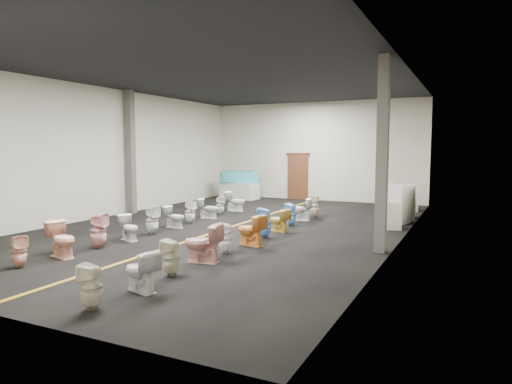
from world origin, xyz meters
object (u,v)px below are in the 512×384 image
toilet_left_6 (175,217)px  toilet_right_8 (291,215)px  toilet_right_3 (203,243)px  appliance_crate_c (401,205)px  toilet_left_1 (19,251)px  toilet_right_5 (251,230)px  toilet_left_8 (209,208)px  appliance_crate_a (389,215)px  toilet_left_7 (190,212)px  toilet_right_9 (300,209)px  toilet_right_2 (171,258)px  toilet_left_5 (152,220)px  toilet_left_10 (235,201)px  toilet_left_2 (62,239)px  toilet_left_4 (129,228)px  bathtub (239,176)px  toilet_left_3 (98,231)px  appliance_crate_b (396,204)px  toilet_right_10 (314,206)px  display_table (239,191)px  toilet_left_9 (220,205)px  toilet_right_4 (226,238)px  toilet_right_1 (141,271)px  appliance_crate_d (408,198)px  toilet_right_0 (91,287)px  toilet_right_7 (279,220)px  toilet_right_6 (265,223)px

toilet_left_6 → toilet_right_8: bearing=-59.6°
toilet_right_3 → toilet_right_8: size_ratio=1.18×
appliance_crate_c → toilet_left_1: 11.93m
toilet_right_5 → toilet_left_8: bearing=-120.8°
appliance_crate_a → toilet_left_7: appliance_crate_a is taller
toilet_right_9 → toilet_left_7: bearing=-66.1°
toilet_right_2 → toilet_left_6: bearing=-143.7°
toilet_left_1 → toilet_right_3: 3.69m
toilet_left_5 → toilet_left_10: toilet_left_5 is taller
toilet_left_10 → toilet_left_7: bearing=172.3°
toilet_left_2 → toilet_left_4: bearing=12.3°
toilet_right_8 → bathtub: bearing=-122.0°
toilet_left_3 → bathtub: bearing=-4.5°
appliance_crate_b → toilet_right_3: bearing=-111.8°
toilet_left_6 → toilet_left_3: bearing=179.3°
toilet_left_3 → appliance_crate_a: bearing=-59.4°
toilet_left_2 → toilet_right_10: (3.18, 8.00, -0.01)m
display_table → toilet_left_5: 9.10m
display_table → toilet_left_9: size_ratio=2.57×
bathtub → toilet_left_10: bathtub is taller
toilet_left_3 → toilet_right_5: (3.17, 1.88, -0.04)m
toilet_left_9 → toilet_right_4: bearing=-160.8°
toilet_right_5 → toilet_right_9: (-0.22, 4.19, -0.01)m
display_table → toilet_left_10: 4.15m
toilet_left_4 → appliance_crate_c: bearing=-18.6°
toilet_right_5 → toilet_right_8: bearing=-163.0°
toilet_left_2 → toilet_right_2: 3.08m
toilet_left_8 → toilet_right_5: toilet_right_5 is taller
toilet_left_10 → toilet_right_10: (3.21, -0.16, 0.02)m
toilet_right_1 → toilet_right_10: size_ratio=0.89×
toilet_left_8 → toilet_right_10: size_ratio=0.87×
toilet_left_4 → toilet_right_8: bearing=-17.1°
toilet_right_9 → appliance_crate_d: bearing=133.9°
toilet_right_0 → toilet_right_7: (0.06, 7.12, -0.02)m
appliance_crate_d → toilet_left_6: bearing=-130.2°
toilet_right_4 → toilet_right_6: toilet_right_6 is taller
toilet_left_4 → display_table: bearing=31.1°
toilet_left_4 → toilet_right_9: (2.91, 5.02, 0.04)m
toilet_right_6 → toilet_right_9: bearing=169.6°
toilet_left_10 → toilet_left_3: bearing=172.9°
display_table → toilet_right_2: 13.04m
display_table → toilet_right_10: size_ratio=2.20×
toilet_left_6 → toilet_right_2: 5.28m
display_table → toilet_left_2: 12.05m
toilet_left_8 → toilet_left_10: 2.00m
toilet_left_5 → toilet_right_5: 3.14m
toilet_left_5 → toilet_left_7: toilet_left_5 is taller
appliance_crate_c → toilet_left_3: bearing=-125.2°
appliance_crate_a → toilet_right_3: 6.53m
toilet_left_1 → toilet_left_5: size_ratio=0.86×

